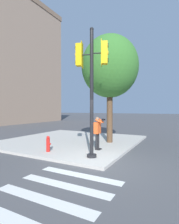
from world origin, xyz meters
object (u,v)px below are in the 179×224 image
at_px(traffic_signal_pole, 92,76).
at_px(person_photographer, 98,130).
at_px(fire_hydrant, 48,144).
at_px(street_tree, 110,67).

bearing_deg(traffic_signal_pole, person_photographer, 15.16).
distance_m(traffic_signal_pole, fire_hydrant, 3.75).
bearing_deg(person_photographer, street_tree, 4.85).
bearing_deg(fire_hydrant, street_tree, -25.47).
distance_m(person_photographer, street_tree, 4.12).
relative_size(traffic_signal_pole, fire_hydrant, 7.27).
distance_m(traffic_signal_pole, street_tree, 3.65).
xyz_separation_m(person_photographer, street_tree, (2.07, 0.18, 3.56)).
xyz_separation_m(street_tree, fire_hydrant, (-3.55, 1.69, -4.16)).
height_order(traffic_signal_pole, fire_hydrant, traffic_signal_pole).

